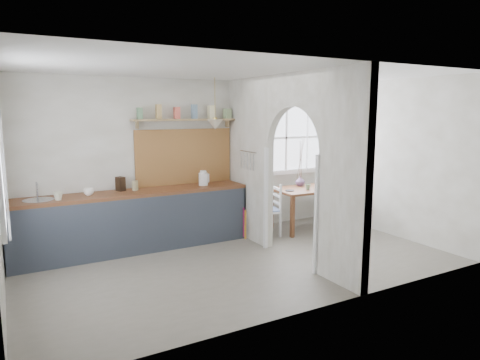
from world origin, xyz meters
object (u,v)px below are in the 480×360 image
dining_table (307,209)px  chair_left (266,209)px  vase (300,181)px  kettle (203,178)px  chair_right (343,202)px

dining_table → chair_left: 0.86m
dining_table → vase: (0.03, 0.26, 0.46)m
kettle → chair_right: bearing=-18.9°
kettle → vase: bearing=-14.2°
dining_table → chair_left: chair_left is taller
dining_table → kettle: bearing=172.3°
chair_left → vase: vase is taller
kettle → vase: (1.90, -0.07, -0.19)m
chair_left → dining_table: bearing=101.1°
chair_right → vase: (-0.82, 0.26, 0.42)m
kettle → vase: kettle is taller
dining_table → chair_left: (-0.86, 0.00, 0.08)m
dining_table → kettle: kettle is taller
chair_left → kettle: size_ratio=3.74×
chair_left → vase: bearing=117.1°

